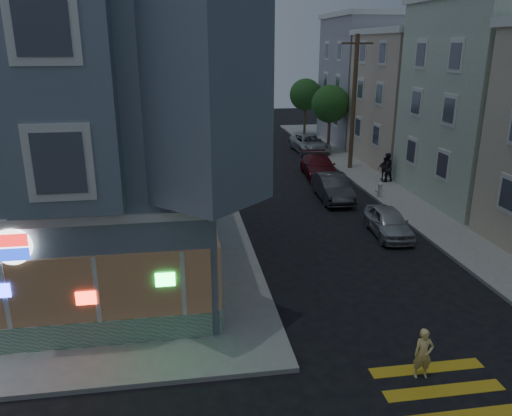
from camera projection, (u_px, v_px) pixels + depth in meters
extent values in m
cube|color=gray|center=(500.00, 166.00, 36.14)|extent=(24.00, 42.00, 0.15)
cube|color=slate|center=(16.00, 123.00, 18.88)|extent=(14.00, 14.00, 11.00)
cube|color=silver|center=(22.00, 165.00, 19.40)|extent=(14.30, 14.30, 0.25)
cylinder|color=white|center=(12.00, 247.00, 13.12)|extent=(1.00, 0.12, 1.00)
cube|color=#C5B198|center=(448.00, 100.00, 36.08)|extent=(12.00, 8.60, 9.00)
cube|color=#A09CAC|center=(397.00, 81.00, 44.29)|extent=(12.00, 8.60, 10.50)
cylinder|color=#4C3826|center=(354.00, 103.00, 34.04)|extent=(0.30, 0.30, 9.00)
cube|color=#4C3826|center=(357.00, 43.00, 32.82)|extent=(2.20, 0.12, 0.12)
cylinder|color=#4C3826|center=(329.00, 131.00, 40.60)|extent=(0.24, 0.24, 3.20)
sphere|color=#1A4A1B|center=(330.00, 104.00, 39.92)|extent=(3.00, 3.00, 3.00)
cylinder|color=#4C3826|center=(305.00, 118.00, 48.11)|extent=(0.24, 0.24, 3.20)
sphere|color=#1A4A1B|center=(305.00, 95.00, 47.43)|extent=(3.00, 3.00, 3.00)
imported|color=#F3D67C|center=(423.00, 354.00, 13.14)|extent=(0.55, 0.40, 1.41)
imported|color=black|center=(386.00, 167.00, 31.58)|extent=(1.04, 0.89, 1.84)
imported|color=#25242C|center=(385.00, 169.00, 31.87)|extent=(0.93, 0.48, 1.51)
imported|color=#ACAFB4|center=(388.00, 222.00, 23.09)|extent=(1.80, 3.88, 1.29)
imported|color=#343639|center=(333.00, 187.00, 28.38)|extent=(1.70, 4.46, 1.45)
imported|color=#5A141D|center=(319.00, 166.00, 33.36)|extent=(2.40, 5.07, 1.43)
imported|color=#AEB4BA|center=(310.00, 144.00, 40.98)|extent=(2.62, 5.30, 1.44)
cylinder|color=black|center=(186.00, 241.00, 15.01)|extent=(0.17, 0.17, 5.37)
cube|color=black|center=(183.00, 176.00, 14.14)|extent=(0.36, 0.32, 1.13)
sphere|color=black|center=(182.00, 165.00, 13.87)|extent=(0.21, 0.21, 0.21)
sphere|color=black|center=(183.00, 177.00, 13.98)|extent=(0.21, 0.21, 0.21)
sphere|color=#19F23F|center=(183.00, 189.00, 14.09)|extent=(0.21, 0.21, 0.21)
cube|color=black|center=(195.00, 235.00, 14.79)|extent=(0.35, 0.23, 0.34)
cube|color=#FF2614|center=(195.00, 236.00, 14.68)|extent=(0.24, 0.02, 0.24)
cylinder|color=silver|center=(380.00, 191.00, 28.52)|extent=(0.26, 0.26, 0.65)
sphere|color=silver|center=(380.00, 185.00, 28.40)|extent=(0.28, 0.28, 0.28)
cylinder|color=silver|center=(380.00, 190.00, 28.50)|extent=(0.49, 0.13, 0.13)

